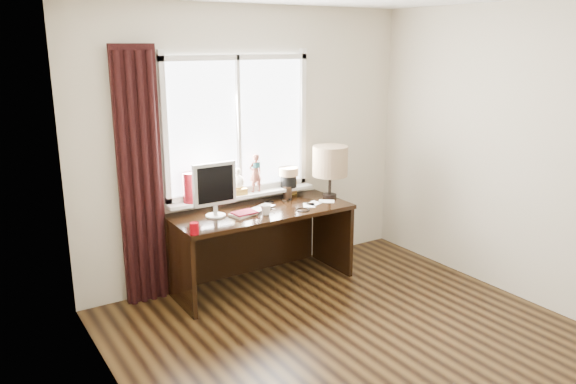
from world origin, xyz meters
TOP-DOWN VIEW (x-y plane):
  - floor at (0.00, 0.00)m, footprint 3.50×4.00m
  - wall_back at (0.00, 2.00)m, footprint 3.50×0.00m
  - wall_left at (-1.75, 0.00)m, footprint 0.00×4.00m
  - wall_right at (1.75, 0.00)m, footprint 0.00×4.00m
  - laptop at (-0.11, 1.63)m, footprint 0.37×0.31m
  - mug at (-0.14, 1.48)m, footprint 0.14×0.14m
  - red_cup at (-0.90, 1.33)m, footprint 0.07×0.07m
  - window at (-0.15, 1.95)m, footprint 1.52×0.21m
  - curtain at (-1.13, 1.91)m, footprint 0.38×0.09m
  - desk at (-0.10, 1.73)m, footprint 1.70×0.70m
  - monitor at (-0.55, 1.67)m, footprint 0.40×0.18m
  - notebook_stack at (-0.32, 1.57)m, footprint 0.26×0.21m
  - brush_holder at (0.33, 1.85)m, footprint 0.09×0.09m
  - icon_frame at (0.44, 1.92)m, footprint 0.10×0.03m
  - table_lamp at (0.70, 1.65)m, footprint 0.35×0.35m
  - loose_papers at (0.46, 1.53)m, footprint 0.40×0.21m
  - desk_cables at (0.20, 1.63)m, footprint 0.30×0.52m

SIDE VIEW (x-z plane):
  - floor at x=0.00m, z-range 0.00..0.00m
  - desk at x=-0.10m, z-range 0.13..0.88m
  - loose_papers at x=0.46m, z-range 0.75..0.75m
  - desk_cables at x=0.20m, z-range 0.75..0.76m
  - laptop at x=-0.11m, z-range 0.75..0.77m
  - notebook_stack at x=-0.32m, z-range 0.75..0.78m
  - red_cup at x=-0.90m, z-range 0.75..0.85m
  - mug at x=-0.14m, z-range 0.75..0.85m
  - brush_holder at x=0.33m, z-range 0.69..0.94m
  - icon_frame at x=0.44m, z-range 0.75..0.88m
  - monitor at x=-0.55m, z-range 0.78..1.27m
  - table_lamp at x=0.70m, z-range 0.85..1.37m
  - curtain at x=-1.13m, z-range -0.01..2.24m
  - wall_back at x=0.00m, z-range 0.00..2.60m
  - wall_left at x=-1.75m, z-range 0.00..2.60m
  - wall_right at x=1.75m, z-range 0.00..2.60m
  - window at x=-0.15m, z-range 0.60..2.00m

